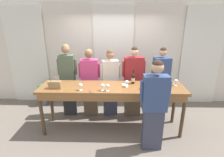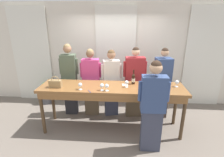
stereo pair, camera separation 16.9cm
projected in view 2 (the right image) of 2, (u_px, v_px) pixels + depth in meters
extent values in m
plane|color=#70665B|center=(112.00, 128.00, 3.99)|extent=(18.00, 18.00, 0.00)
cube|color=silver|center=(116.00, 55.00, 4.92)|extent=(12.00, 0.06, 2.80)
cube|color=white|center=(32.00, 56.00, 5.05)|extent=(1.09, 0.03, 2.69)
cube|color=white|center=(116.00, 57.00, 4.88)|extent=(1.09, 0.03, 2.69)
cube|color=white|center=(205.00, 59.00, 4.71)|extent=(1.09, 0.03, 2.69)
cube|color=brown|center=(112.00, 88.00, 3.67)|extent=(3.03, 0.72, 0.06)
cube|color=brown|center=(110.00, 99.00, 3.37)|extent=(2.91, 0.03, 0.12)
cylinder|color=#4C3823|center=(42.00, 113.00, 3.67)|extent=(0.07, 0.07, 0.96)
cylinder|color=#4C3823|center=(183.00, 119.00, 3.47)|extent=(0.07, 0.07, 0.96)
cylinder|color=#4C3823|center=(53.00, 101.00, 4.20)|extent=(0.07, 0.07, 0.96)
cylinder|color=#4C3823|center=(175.00, 105.00, 4.00)|extent=(0.07, 0.07, 0.96)
cylinder|color=black|center=(133.00, 80.00, 3.76)|extent=(0.07, 0.07, 0.20)
cone|color=black|center=(134.00, 74.00, 3.72)|extent=(0.07, 0.07, 0.04)
cylinder|color=black|center=(134.00, 72.00, 3.71)|extent=(0.03, 0.03, 0.08)
cylinder|color=beige|center=(133.00, 80.00, 3.77)|extent=(0.07, 0.07, 0.08)
cube|color=#997A4C|center=(55.00, 84.00, 3.59)|extent=(0.25, 0.10, 0.15)
torus|color=#997A4C|center=(55.00, 80.00, 3.56)|extent=(0.17, 0.01, 0.17)
cylinder|color=white|center=(153.00, 83.00, 3.85)|extent=(0.07, 0.07, 0.00)
cylinder|color=white|center=(153.00, 81.00, 3.84)|extent=(0.01, 0.01, 0.07)
sphere|color=white|center=(153.00, 79.00, 3.82)|extent=(0.08, 0.08, 0.08)
cylinder|color=white|center=(176.00, 87.00, 3.64)|extent=(0.07, 0.07, 0.00)
cylinder|color=white|center=(177.00, 85.00, 3.63)|extent=(0.01, 0.01, 0.07)
sphere|color=white|center=(177.00, 82.00, 3.61)|extent=(0.08, 0.08, 0.08)
cylinder|color=white|center=(102.00, 90.00, 3.46)|extent=(0.07, 0.07, 0.00)
cylinder|color=white|center=(102.00, 89.00, 3.45)|extent=(0.01, 0.01, 0.07)
sphere|color=white|center=(102.00, 85.00, 3.42)|extent=(0.08, 0.08, 0.08)
cylinder|color=white|center=(165.00, 83.00, 3.81)|extent=(0.07, 0.07, 0.00)
cylinder|color=white|center=(165.00, 82.00, 3.80)|extent=(0.01, 0.01, 0.07)
sphere|color=white|center=(165.00, 79.00, 3.78)|extent=(0.08, 0.08, 0.08)
cylinder|color=white|center=(126.00, 87.00, 3.62)|extent=(0.07, 0.07, 0.00)
cylinder|color=white|center=(127.00, 85.00, 3.61)|extent=(0.01, 0.01, 0.07)
sphere|color=white|center=(127.00, 82.00, 3.59)|extent=(0.08, 0.08, 0.08)
cylinder|color=white|center=(107.00, 91.00, 3.44)|extent=(0.07, 0.07, 0.00)
cylinder|color=white|center=(107.00, 89.00, 3.43)|extent=(0.01, 0.01, 0.07)
sphere|color=white|center=(107.00, 86.00, 3.41)|extent=(0.08, 0.08, 0.08)
cylinder|color=white|center=(145.00, 84.00, 3.81)|extent=(0.07, 0.07, 0.00)
cylinder|color=white|center=(145.00, 82.00, 3.79)|extent=(0.01, 0.01, 0.07)
sphere|color=white|center=(145.00, 79.00, 3.77)|extent=(0.08, 0.08, 0.08)
sphere|color=maroon|center=(145.00, 80.00, 3.78)|extent=(0.05, 0.05, 0.05)
cylinder|color=white|center=(143.00, 89.00, 3.50)|extent=(0.07, 0.07, 0.00)
cylinder|color=white|center=(143.00, 88.00, 3.49)|extent=(0.01, 0.01, 0.07)
sphere|color=white|center=(143.00, 85.00, 3.47)|extent=(0.08, 0.08, 0.08)
sphere|color=maroon|center=(143.00, 85.00, 3.47)|extent=(0.05, 0.05, 0.05)
cylinder|color=white|center=(80.00, 89.00, 3.50)|extent=(0.07, 0.07, 0.00)
cylinder|color=white|center=(80.00, 88.00, 3.48)|extent=(0.01, 0.01, 0.07)
sphere|color=white|center=(80.00, 85.00, 3.46)|extent=(0.08, 0.08, 0.08)
cube|color=white|center=(125.00, 85.00, 3.74)|extent=(0.14, 0.14, 0.00)
cylinder|color=#193399|center=(89.00, 91.00, 3.40)|extent=(0.08, 0.12, 0.01)
cube|color=#28282D|center=(71.00, 98.00, 4.51)|extent=(0.31, 0.22, 0.87)
cube|color=#4C5B47|center=(69.00, 68.00, 4.25)|extent=(0.37, 0.26, 0.69)
sphere|color=#9E7051|center=(67.00, 49.00, 4.10)|extent=(0.19, 0.19, 0.19)
sphere|color=#93754C|center=(67.00, 47.00, 4.09)|extent=(0.17, 0.17, 0.17)
cylinder|color=#4C5B47|center=(77.00, 66.00, 4.23)|extent=(0.07, 0.07, 0.38)
cylinder|color=#4C5B47|center=(61.00, 66.00, 4.24)|extent=(0.07, 0.07, 0.38)
cube|color=brown|center=(92.00, 99.00, 4.48)|extent=(0.36, 0.22, 0.81)
cube|color=#C63D7A|center=(91.00, 72.00, 4.24)|extent=(0.42, 0.26, 0.64)
sphere|color=brown|center=(90.00, 54.00, 4.09)|extent=(0.19, 0.19, 0.19)
sphere|color=#93754C|center=(90.00, 52.00, 4.08)|extent=(0.17, 0.17, 0.17)
cylinder|color=#C63D7A|center=(100.00, 70.00, 4.23)|extent=(0.07, 0.07, 0.35)
cylinder|color=#C63D7A|center=(81.00, 70.00, 4.23)|extent=(0.07, 0.07, 0.35)
cube|color=#383D51|center=(111.00, 100.00, 4.45)|extent=(0.36, 0.24, 0.80)
cube|color=silver|center=(111.00, 73.00, 4.21)|extent=(0.42, 0.29, 0.63)
sphere|color=#9E7051|center=(111.00, 55.00, 4.07)|extent=(0.20, 0.20, 0.20)
sphere|color=brown|center=(111.00, 53.00, 4.05)|extent=(0.18, 0.18, 0.18)
cylinder|color=silver|center=(120.00, 71.00, 4.23)|extent=(0.08, 0.08, 0.35)
cylinder|color=silver|center=(102.00, 72.00, 4.16)|extent=(0.08, 0.08, 0.35)
cube|color=brown|center=(134.00, 100.00, 4.40)|extent=(0.40, 0.23, 0.85)
cube|color=maroon|center=(135.00, 71.00, 4.15)|extent=(0.47, 0.27, 0.67)
sphere|color=#DBAD89|center=(136.00, 52.00, 4.00)|extent=(0.18, 0.18, 0.18)
sphere|color=#332319|center=(136.00, 50.00, 3.99)|extent=(0.16, 0.16, 0.16)
cylinder|color=maroon|center=(145.00, 69.00, 4.14)|extent=(0.08, 0.08, 0.37)
cylinder|color=maroon|center=(125.00, 69.00, 4.13)|extent=(0.08, 0.08, 0.37)
cube|color=#473833|center=(160.00, 101.00, 4.35)|extent=(0.34, 0.27, 0.84)
cube|color=#334775|center=(163.00, 72.00, 4.11)|extent=(0.40, 0.32, 0.67)
sphere|color=tan|center=(165.00, 53.00, 3.96)|extent=(0.18, 0.18, 0.18)
sphere|color=#332319|center=(165.00, 51.00, 3.95)|extent=(0.16, 0.16, 0.16)
cylinder|color=#334775|center=(172.00, 70.00, 4.10)|extent=(0.08, 0.08, 0.37)
cylinder|color=#334775|center=(155.00, 70.00, 4.08)|extent=(0.08, 0.08, 0.37)
cube|color=#383D51|center=(151.00, 130.00, 3.24)|extent=(0.37, 0.19, 0.82)
cube|color=#334775|center=(154.00, 94.00, 3.00)|extent=(0.43, 0.22, 0.65)
sphere|color=tan|center=(156.00, 68.00, 2.84)|extent=(0.21, 0.21, 0.21)
sphere|color=#332319|center=(156.00, 66.00, 2.83)|extent=(0.18, 0.18, 0.18)
cylinder|color=#334775|center=(140.00, 91.00, 2.99)|extent=(0.07, 0.07, 0.36)
cylinder|color=#334775|center=(168.00, 92.00, 2.97)|extent=(0.07, 0.07, 0.36)
cylinder|color=#4C4C51|center=(47.00, 99.00, 5.16)|extent=(0.28, 0.28, 0.24)
ellipsoid|color=#47844C|center=(46.00, 89.00, 5.05)|extent=(0.30, 0.30, 0.43)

